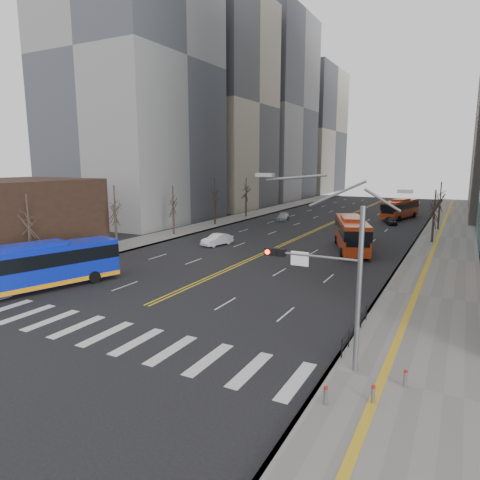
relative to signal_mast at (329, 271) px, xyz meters
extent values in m
plane|color=black|center=(-13.77, -2.00, -4.86)|extent=(220.00, 220.00, 0.00)
cube|color=slate|center=(3.73, 43.00, -4.78)|extent=(7.00, 130.00, 0.15)
cube|color=slate|center=(-30.27, 43.00, -4.78)|extent=(5.00, 130.00, 0.15)
cube|color=silver|center=(-22.04, -2.00, -4.85)|extent=(0.70, 4.00, 0.01)
cube|color=silver|center=(-19.67, -2.00, -4.85)|extent=(0.70, 4.00, 0.01)
cube|color=silver|center=(-17.31, -2.00, -4.85)|extent=(0.70, 4.00, 0.01)
cube|color=silver|center=(-14.95, -2.00, -4.85)|extent=(0.70, 4.00, 0.01)
cube|color=silver|center=(-12.58, -2.00, -4.85)|extent=(0.70, 4.00, 0.01)
cube|color=silver|center=(-10.22, -2.00, -4.85)|extent=(0.70, 4.00, 0.01)
cube|color=silver|center=(-7.86, -2.00, -4.85)|extent=(0.70, 4.00, 0.01)
cube|color=silver|center=(-5.49, -2.00, -4.85)|extent=(0.70, 4.00, 0.01)
cube|color=silver|center=(-3.13, -2.00, -4.85)|extent=(0.70, 4.00, 0.01)
cube|color=silver|center=(-0.77, -2.00, -4.85)|extent=(0.70, 4.00, 0.01)
cube|color=gold|center=(-13.97, 53.00, -4.85)|extent=(0.15, 100.00, 0.01)
cube|color=gold|center=(-13.57, 53.00, -4.85)|extent=(0.15, 100.00, 0.01)
cube|color=gray|center=(-44.77, 38.00, 21.14)|extent=(22.00, 24.00, 52.00)
cube|color=#B0A48E|center=(-44.77, 64.00, 17.14)|extent=(22.00, 22.00, 44.00)
cube|color=gray|center=(-43.77, 91.00, 19.14)|extent=(20.00, 26.00, 48.00)
cube|color=#B0A48E|center=(-42.77, 123.00, 15.14)|extent=(18.00, 30.00, 40.00)
cube|color=black|center=(-39.77, 10.00, -0.86)|extent=(14.00, 18.00, 8.00)
cylinder|color=slate|center=(1.43, 0.00, -0.86)|extent=(0.24, 0.24, 8.00)
cylinder|color=slate|center=(-0.82, 0.00, 0.64)|extent=(4.50, 0.12, 0.12)
cube|color=black|center=(-2.77, 0.00, 0.64)|extent=(1.10, 0.28, 0.38)
cylinder|color=#FF190C|center=(-3.12, -0.16, 0.64)|extent=(0.24, 0.08, 0.24)
cylinder|color=black|center=(-2.77, -0.16, 0.64)|extent=(0.24, 0.08, 0.24)
cylinder|color=black|center=(-2.42, -0.16, 0.64)|extent=(0.24, 0.08, 0.24)
cube|color=white|center=(-1.47, 0.00, 0.44)|extent=(0.90, 0.06, 0.70)
cube|color=#999993|center=(-3.37, 0.00, 4.44)|extent=(0.90, 0.35, 0.18)
cube|color=black|center=(0.53, 4.00, -3.71)|extent=(0.04, 6.00, 0.04)
cylinder|color=black|center=(0.53, 1.00, -4.21)|extent=(0.06, 0.06, 1.00)
cylinder|color=black|center=(0.53, 2.50, -4.21)|extent=(0.06, 0.06, 1.00)
cylinder|color=black|center=(0.53, 4.00, -4.21)|extent=(0.06, 0.06, 1.00)
cylinder|color=black|center=(0.53, 5.50, -4.21)|extent=(0.06, 0.06, 1.00)
cylinder|color=black|center=(0.53, 7.00, -4.21)|extent=(0.06, 0.06, 1.00)
cylinder|color=slate|center=(1.03, -3.50, -4.36)|extent=(0.16, 0.16, 0.70)
cylinder|color=#B2140F|center=(1.03, -3.50, -3.98)|extent=(0.17, 0.17, 0.10)
cylinder|color=slate|center=(2.73, -2.50, -4.36)|extent=(0.16, 0.16, 0.70)
cylinder|color=#B2140F|center=(2.73, -2.50, -3.98)|extent=(0.17, 0.17, 0.10)
cylinder|color=slate|center=(3.73, -0.50, -4.36)|extent=(0.16, 0.16, 0.70)
cylinder|color=#B2140F|center=(3.73, -0.50, -3.98)|extent=(0.17, 0.17, 0.10)
cylinder|color=#2D221B|center=(-29.77, 6.00, -2.98)|extent=(0.28, 0.28, 3.75)
cylinder|color=#2D221B|center=(-29.77, 17.00, -2.91)|extent=(0.28, 0.28, 3.90)
cylinder|color=#2D221B|center=(-29.77, 28.00, -3.06)|extent=(0.28, 0.28, 3.60)
cylinder|color=#2D221B|center=(-29.77, 39.00, -2.86)|extent=(0.28, 0.28, 4.00)
cylinder|color=#2D221B|center=(-29.77, 50.00, -2.96)|extent=(0.28, 0.28, 3.80)
cylinder|color=#2D221B|center=(2.23, 38.00, -3.11)|extent=(0.28, 0.28, 3.50)
cylinder|color=#2D221B|center=(2.23, 50.00, -2.98)|extent=(0.28, 0.28, 3.75)
cube|color=#0C22C1|center=(-23.84, 2.00, -2.97)|extent=(6.45, 13.08, 3.08)
cube|color=black|center=(-23.84, 2.00, -2.38)|extent=(6.52, 13.12, 1.10)
cube|color=#0C22C1|center=(-23.84, 2.00, -1.32)|extent=(3.41, 4.94, 0.40)
cube|color=#FF990D|center=(-23.84, 2.00, -4.31)|extent=(6.52, 13.12, 0.35)
cylinder|color=black|center=(-23.88, 6.33, -4.36)|extent=(0.59, 1.04, 1.00)
cylinder|color=black|center=(-21.32, 5.52, -4.36)|extent=(0.59, 1.04, 1.00)
cube|color=#AE3212|center=(-5.69, 29.14, -2.92)|extent=(6.61, 12.30, 3.16)
cube|color=black|center=(-5.69, 29.14, -2.33)|extent=(6.67, 12.34, 1.12)
cube|color=#AE3212|center=(-5.69, 29.14, -1.24)|extent=(3.48, 4.72, 0.40)
cylinder|color=black|center=(-5.70, 25.04, -4.36)|extent=(0.62, 1.04, 1.00)
cylinder|color=black|center=(-3.11, 25.95, -4.36)|extent=(0.62, 1.04, 1.00)
cylinder|color=black|center=(-8.27, 32.33, -4.36)|extent=(0.62, 1.04, 1.00)
cylinder|color=black|center=(-5.69, 33.24, -4.36)|extent=(0.62, 1.04, 1.00)
cube|color=#AE3212|center=(-4.56, 60.82, -3.06)|extent=(5.07, 11.44, 2.89)
cube|color=black|center=(-4.56, 60.82, -2.49)|extent=(5.13, 11.47, 1.04)
cube|color=#AE3212|center=(-4.56, 60.82, -1.51)|extent=(2.88, 4.27, 0.40)
cylinder|color=black|center=(-6.63, 57.64, -4.36)|extent=(0.53, 1.04, 1.00)
cylinder|color=black|center=(-4.16, 57.05, -4.36)|extent=(0.53, 1.04, 1.00)
cylinder|color=black|center=(-4.96, 64.58, -4.36)|extent=(0.53, 1.04, 1.00)
cylinder|color=black|center=(-2.49, 63.99, -4.36)|extent=(0.53, 1.04, 1.00)
imported|color=white|center=(-20.71, 24.44, -4.15)|extent=(2.56, 4.51, 1.41)
imported|color=black|center=(-4.81, 52.49, -4.21)|extent=(2.68, 4.07, 1.29)
imported|color=#AEAEB4|center=(-22.07, 48.99, -4.22)|extent=(2.74, 4.68, 1.27)
imported|color=black|center=(-4.78, 74.56, -4.22)|extent=(2.79, 4.85, 1.27)
camera|label=1|loc=(5.38, -19.28, 5.06)|focal=32.00mm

